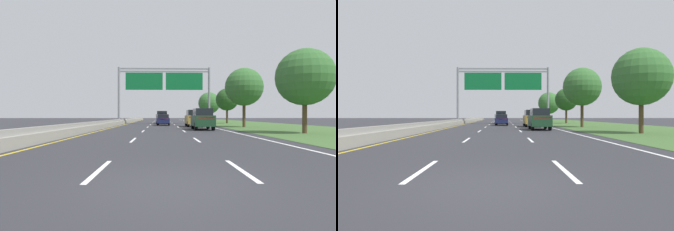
% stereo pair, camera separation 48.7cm
% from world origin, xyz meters
% --- Properties ---
extents(ground_plane, '(220.00, 220.00, 0.00)m').
position_xyz_m(ground_plane, '(0.00, 35.00, 0.00)').
color(ground_plane, '#2B2B30').
extents(lane_striping, '(11.96, 106.00, 0.01)m').
position_xyz_m(lane_striping, '(0.00, 34.54, 0.00)').
color(lane_striping, white).
rests_on(lane_striping, ground).
extents(grass_verge_right, '(14.00, 110.00, 0.02)m').
position_xyz_m(grass_verge_right, '(13.95, 35.00, 0.01)').
color(grass_verge_right, '#3D602D').
rests_on(grass_verge_right, ground).
extents(median_barrier_concrete, '(0.60, 110.00, 0.85)m').
position_xyz_m(median_barrier_concrete, '(-6.60, 35.00, 0.35)').
color(median_barrier_concrete, '#99968E').
rests_on(median_barrier_concrete, ground).
extents(overhead_sign_gantry, '(15.06, 0.42, 9.25)m').
position_xyz_m(overhead_sign_gantry, '(0.30, 39.77, 6.58)').
color(overhead_sign_gantry, gray).
rests_on(overhead_sign_gantry, ground).
extents(pickup_truck_grey, '(2.04, 5.42, 2.20)m').
position_xyz_m(pickup_truck_grey, '(-0.05, 43.02, 1.07)').
color(pickup_truck_grey, slate).
rests_on(pickup_truck_grey, ground).
extents(car_gold_right_lane_suv, '(1.93, 4.71, 2.11)m').
position_xyz_m(car_gold_right_lane_suv, '(3.90, 29.56, 1.10)').
color(car_gold_right_lane_suv, '#A38438').
rests_on(car_gold_right_lane_suv, ground).
extents(car_darkgreen_right_lane_suv, '(1.96, 4.73, 2.11)m').
position_xyz_m(car_darkgreen_right_lane_suv, '(3.91, 22.15, 1.10)').
color(car_darkgreen_right_lane_suv, '#193D23').
rests_on(car_darkgreen_right_lane_suv, ground).
extents(car_navy_centre_lane_sedan, '(1.94, 4.45, 1.57)m').
position_xyz_m(car_navy_centre_lane_sedan, '(0.12, 34.81, 0.82)').
color(car_navy_centre_lane_sedan, '#161E47').
rests_on(car_navy_centre_lane_sedan, ground).
extents(roadside_tree_near, '(4.48, 4.48, 6.70)m').
position_xyz_m(roadside_tree_near, '(11.09, 16.01, 4.44)').
color(roadside_tree_near, '#4C3823').
rests_on(roadside_tree_near, ground).
extents(roadside_tree_mid, '(4.57, 4.57, 7.16)m').
position_xyz_m(roadside_tree_mid, '(9.81, 27.85, 4.86)').
color(roadside_tree_mid, '#4C3823').
rests_on(roadside_tree_mid, ground).
extents(roadside_tree_far, '(3.97, 3.97, 6.23)m').
position_xyz_m(roadside_tree_far, '(11.51, 43.72, 4.24)').
color(roadside_tree_far, '#4C3823').
rests_on(roadside_tree_far, ground).
extents(roadside_tree_distant, '(5.12, 5.12, 6.90)m').
position_xyz_m(roadside_tree_distant, '(11.19, 60.38, 4.33)').
color(roadside_tree_distant, '#4C3823').
rests_on(roadside_tree_distant, ground).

